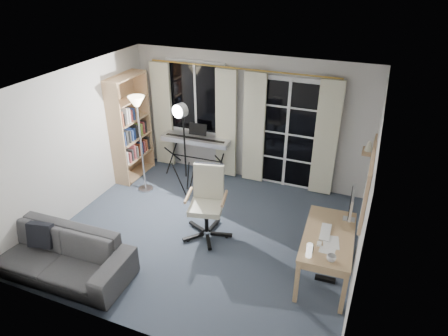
% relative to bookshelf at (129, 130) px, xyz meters
% --- Properties ---
extents(floor, '(4.50, 4.00, 0.02)m').
position_rel_bookshelf_xyz_m(floor, '(2.13, -1.22, -0.96)').
color(floor, '#3B4757').
rests_on(floor, ground).
extents(window, '(1.20, 0.08, 1.40)m').
position_rel_bookshelf_xyz_m(window, '(1.08, 0.75, 0.55)').
color(window, white).
rests_on(window, floor).
extents(french_door, '(1.32, 0.09, 2.11)m').
position_rel_bookshelf_xyz_m(french_door, '(2.88, 0.75, 0.07)').
color(french_door, white).
rests_on(french_door, floor).
extents(curtains, '(3.60, 0.07, 2.13)m').
position_rel_bookshelf_xyz_m(curtains, '(1.99, 0.66, 0.14)').
color(curtains, gold).
rests_on(curtains, floor).
extents(bookshelf, '(0.32, 0.93, 2.01)m').
position_rel_bookshelf_xyz_m(bookshelf, '(0.00, 0.00, 0.00)').
color(bookshelf, tan).
rests_on(bookshelf, floor).
extents(torchiere_lamp, '(0.32, 0.32, 1.81)m').
position_rel_bookshelf_xyz_m(torchiere_lamp, '(0.53, -0.41, 0.50)').
color(torchiere_lamp, '#B2B2B7').
rests_on(torchiere_lamp, floor).
extents(keyboard_piano, '(1.36, 0.69, 0.97)m').
position_rel_bookshelf_xyz_m(keyboard_piano, '(1.18, 0.48, -0.21)').
color(keyboard_piano, black).
rests_on(keyboard_piano, floor).
extents(studio_light, '(0.39, 0.40, 1.81)m').
position_rel_bookshelf_xyz_m(studio_light, '(1.34, -0.37, 0.50)').
color(studio_light, black).
rests_on(studio_light, floor).
extents(office_chair, '(0.78, 0.76, 1.12)m').
position_rel_bookshelf_xyz_m(office_chair, '(2.14, -1.13, -0.29)').
color(office_chair, black).
rests_on(office_chair, floor).
extents(desk, '(0.69, 1.30, 0.68)m').
position_rel_bookshelf_xyz_m(desk, '(4.01, -1.47, -0.36)').
color(desk, '#A68255').
rests_on(desk, floor).
extents(monitor, '(0.17, 0.49, 0.43)m').
position_rel_bookshelf_xyz_m(monitor, '(4.20, -1.02, -0.02)').
color(monitor, silver).
rests_on(monitor, desk).
extents(desk_clutter, '(0.38, 0.78, 0.86)m').
position_rel_bookshelf_xyz_m(desk_clutter, '(3.95, -1.69, -0.42)').
color(desk_clutter, white).
rests_on(desk_clutter, desk).
extents(mug, '(0.12, 0.09, 0.11)m').
position_rel_bookshelf_xyz_m(mug, '(4.11, -1.97, -0.22)').
color(mug, silver).
rests_on(mug, desk).
extents(wall_mirror, '(0.04, 0.94, 0.74)m').
position_rel_bookshelf_xyz_m(wall_mirror, '(4.35, -1.57, 0.60)').
color(wall_mirror, tan).
rests_on(wall_mirror, floor).
extents(framed_print, '(0.03, 0.42, 0.32)m').
position_rel_bookshelf_xyz_m(framed_print, '(4.35, -0.67, 0.65)').
color(framed_print, tan).
rests_on(framed_print, floor).
extents(wall_shelf, '(0.16, 0.30, 0.18)m').
position_rel_bookshelf_xyz_m(wall_shelf, '(4.29, -0.17, 0.46)').
color(wall_shelf, tan).
rests_on(wall_shelf, floor).
extents(sofa, '(2.10, 0.68, 0.82)m').
position_rel_bookshelf_xyz_m(sofa, '(0.61, -2.77, -0.54)').
color(sofa, '#323235').
rests_on(sofa, floor).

